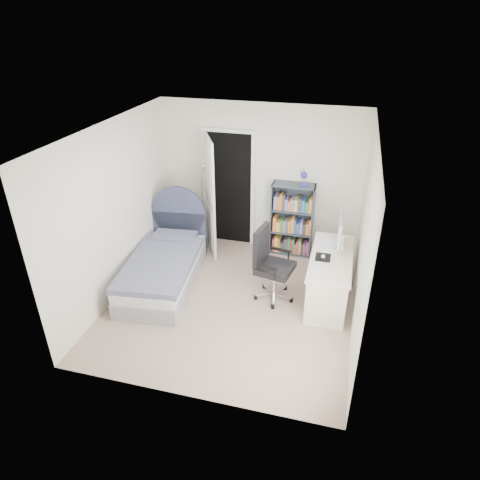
% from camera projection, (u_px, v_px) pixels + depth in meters
% --- Properties ---
extents(room_shell, '(3.50, 3.70, 2.60)m').
position_uv_depth(room_shell, '(231.00, 225.00, 5.65)').
color(room_shell, gray).
rests_on(room_shell, ground).
extents(door, '(0.92, 0.75, 2.06)m').
position_uv_depth(door, '(217.00, 192.00, 7.22)').
color(door, black).
rests_on(door, ground).
extents(bed, '(1.14, 2.09, 1.23)m').
position_uv_depth(bed, '(165.00, 266.00, 6.59)').
color(bed, gray).
rests_on(bed, ground).
extents(nightstand, '(0.37, 0.37, 0.55)m').
position_uv_depth(nightstand, '(179.00, 221.00, 7.78)').
color(nightstand, tan).
rests_on(nightstand, ground).
extents(floor_lamp, '(0.21, 0.21, 1.50)m').
position_uv_depth(floor_lamp, '(204.00, 211.00, 7.54)').
color(floor_lamp, silver).
rests_on(floor_lamp, ground).
extents(bookcase, '(0.71, 0.30, 1.50)m').
position_uv_depth(bookcase, '(292.00, 223.00, 7.24)').
color(bookcase, '#3E4955').
rests_on(bookcase, ground).
extents(desk, '(0.58, 1.45, 1.19)m').
position_uv_depth(desk, '(330.00, 275.00, 6.15)').
color(desk, '#F5E6CD').
rests_on(desk, ground).
extents(office_chair, '(0.60, 0.62, 1.11)m').
position_uv_depth(office_chair, '(269.00, 261.00, 6.08)').
color(office_chair, silver).
rests_on(office_chair, ground).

